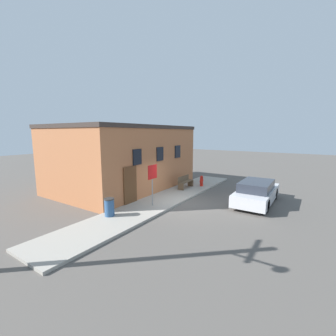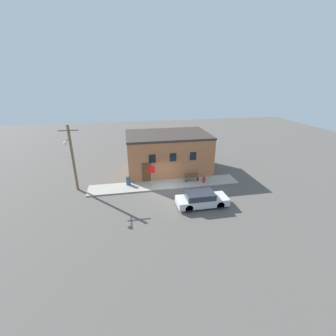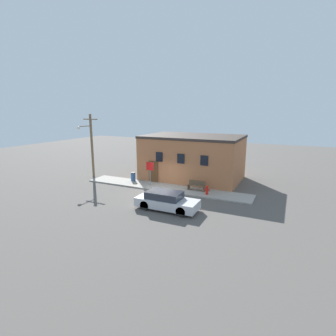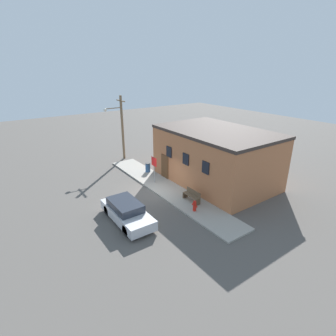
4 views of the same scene
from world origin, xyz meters
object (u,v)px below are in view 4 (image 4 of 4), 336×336
at_px(trash_bin, 148,167).
at_px(bench, 192,196).
at_px(parked_car, 127,212).
at_px(fire_hydrant, 195,206).
at_px(stop_sign, 154,165).
at_px(utility_pole, 121,125).

bearing_deg(trash_bin, bench, -2.74).
height_order(trash_bin, parked_car, parked_car).
xyz_separation_m(fire_hydrant, bench, (-1.17, 0.74, 0.04)).
height_order(bench, trash_bin, trash_bin).
bearing_deg(stop_sign, trash_bin, 162.01).
bearing_deg(stop_sign, utility_pole, 174.82).
distance_m(trash_bin, utility_pole, 5.95).
bearing_deg(bench, trash_bin, 177.26).
bearing_deg(trash_bin, stop_sign, -17.99).
bearing_deg(utility_pole, bench, -1.12).
bearing_deg(fire_hydrant, bench, 147.81).
bearing_deg(bench, parked_car, -96.16).
bearing_deg(stop_sign, parked_car, -49.35).
distance_m(stop_sign, utility_pole, 7.74).
xyz_separation_m(trash_bin, utility_pole, (-5.10, -0.09, 3.07)).
distance_m(fire_hydrant, stop_sign, 5.73).
relative_size(stop_sign, bench, 1.48).
bearing_deg(stop_sign, fire_hydrant, -2.98).
height_order(stop_sign, parked_car, stop_sign).
xyz_separation_m(bench, utility_pole, (-11.90, 0.23, 3.08)).
relative_size(fire_hydrant, stop_sign, 0.35).
xyz_separation_m(fire_hydrant, utility_pole, (-13.07, 0.97, 3.12)).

